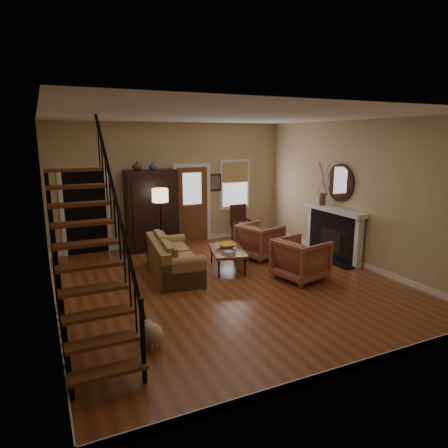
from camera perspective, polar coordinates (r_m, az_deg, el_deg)
name	(u,v)px	position (r m, az deg, el deg)	size (l,w,h in m)	color
room	(179,200)	(9.27, -6.48, 3.48)	(7.00, 7.33, 3.30)	brown
staircase	(87,235)	(5.80, -18.97, -1.48)	(0.94, 2.80, 3.20)	brown
fireplace	(335,228)	(10.08, 15.53, -0.62)	(0.33, 1.95, 2.30)	black
armoire	(152,210)	(10.58, -10.31, 1.96)	(1.30, 0.60, 2.10)	black
vase_a	(137,166)	(10.26, -12.32, 8.17)	(0.24, 0.24, 0.25)	#4C2619
vase_b	(153,166)	(10.35, -10.14, 8.19)	(0.20, 0.20, 0.21)	#334C60
sofa	(174,258)	(8.64, -7.19, -4.86)	(0.88, 2.04, 0.76)	olive
coffee_table	(227,259)	(8.98, 0.49, -5.09)	(0.70, 1.21, 0.46)	brown
bowl	(227,245)	(9.05, 0.37, -3.09)	(0.41, 0.41, 0.10)	gold
books	(228,252)	(8.59, 0.64, -4.08)	(0.22, 0.30, 0.06)	beige
armchair_left	(301,259)	(8.48, 10.92, -4.93)	(0.93, 0.95, 0.87)	maroon
armchair_right	(260,241)	(9.84, 5.15, -2.41)	(0.90, 0.93, 0.85)	maroon
floor_lamp	(161,223)	(9.90, -8.98, 0.12)	(0.39, 0.39, 1.70)	black
side_chair	(242,223)	(11.41, 2.52, 0.13)	(0.54, 0.54, 1.02)	#361B11
dog	(153,334)	(5.97, -10.16, -15.26)	(0.28, 0.47, 0.34)	#D0BC8E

